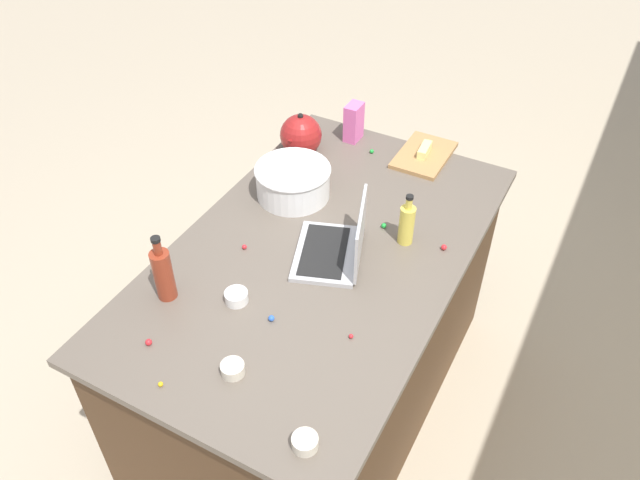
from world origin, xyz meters
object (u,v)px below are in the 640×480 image
at_px(ramekin_small, 236,297).
at_px(kettle, 301,136).
at_px(bottle_oil, 407,224).
at_px(candy_bag, 354,122).
at_px(cutting_board, 424,155).
at_px(mixing_bowl_large, 293,181).
at_px(butter_stick_left, 425,150).
at_px(ramekin_wide, 233,369).
at_px(bottle_soy, 163,273).
at_px(laptop, 338,246).
at_px(ramekin_medium, 305,442).

bearing_deg(ramekin_small, kettle, -163.84).
height_order(bottle_oil, candy_bag, bottle_oil).
relative_size(bottle_oil, cutting_board, 0.68).
relative_size(mixing_bowl_large, ramekin_small, 3.86).
xyz_separation_m(butter_stick_left, ramekin_wide, (1.33, -0.08, -0.02)).
xyz_separation_m(bottle_soy, ramekin_wide, (0.16, 0.37, -0.08)).
relative_size(bottle_soy, ramekin_small, 3.26).
xyz_separation_m(mixing_bowl_large, butter_stick_left, (-0.50, 0.36, -0.03)).
bearing_deg(candy_bag, bottle_soy, -5.75).
bearing_deg(ramekin_small, laptop, 151.19).
bearing_deg(mixing_bowl_large, kettle, -155.98).
relative_size(bottle_soy, bottle_oil, 1.22).
xyz_separation_m(bottle_soy, butter_stick_left, (-1.17, 0.45, -0.07)).
bearing_deg(bottle_oil, kettle, -118.21).
bearing_deg(cutting_board, candy_bag, -87.32).
bearing_deg(kettle, candy_bag, 142.06).
relative_size(laptop, candy_bag, 2.15).
height_order(laptop, butter_stick_left, laptop).
bearing_deg(bottle_oil, bottle_soy, -43.17).
bearing_deg(ramekin_wide, bottle_oil, 164.42).
xyz_separation_m(mixing_bowl_large, ramekin_small, (0.59, 0.13, -0.05)).
bearing_deg(candy_bag, ramekin_wide, 10.81).
bearing_deg(butter_stick_left, mixing_bowl_large, -35.62).
xyz_separation_m(laptop, bottle_oil, (-0.19, 0.18, 0.04)).
height_order(laptop, mixing_bowl_large, laptop).
height_order(kettle, cutting_board, kettle).
xyz_separation_m(butter_stick_left, ramekin_small, (1.09, -0.23, -0.02)).
bearing_deg(ramekin_medium, ramekin_wide, -109.62).
height_order(mixing_bowl_large, ramekin_small, mixing_bowl_large).
distance_m(laptop, ramekin_wide, 0.60).
bearing_deg(ramekin_wide, laptop, 176.15).
xyz_separation_m(cutting_board, butter_stick_left, (0.00, 0.00, 0.03)).
bearing_deg(bottle_oil, butter_stick_left, -165.67).
height_order(mixing_bowl_large, bottle_oil, bottle_oil).
bearing_deg(bottle_oil, mixing_bowl_large, -95.63).
xyz_separation_m(kettle, cutting_board, (-0.21, 0.49, -0.07)).
height_order(bottle_oil, butter_stick_left, bottle_oil).
xyz_separation_m(bottle_oil, kettle, (-0.34, -0.63, -0.00)).
bearing_deg(ramekin_small, bottle_oil, 145.40).
relative_size(butter_stick_left, ramekin_medium, 1.51).
distance_m(butter_stick_left, candy_bag, 0.33).
bearing_deg(ramekin_wide, butter_stick_left, 176.61).
height_order(ramekin_small, candy_bag, candy_bag).
bearing_deg(mixing_bowl_large, ramekin_medium, 31.73).
height_order(laptop, ramekin_medium, laptop).
distance_m(bottle_oil, candy_bag, 0.71).
bearing_deg(ramekin_wide, ramekin_medium, 70.38).
bearing_deg(ramekin_medium, butter_stick_left, -171.12).
bearing_deg(ramekin_wide, ramekin_small, -148.18).
height_order(bottle_soy, ramekin_small, bottle_soy).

